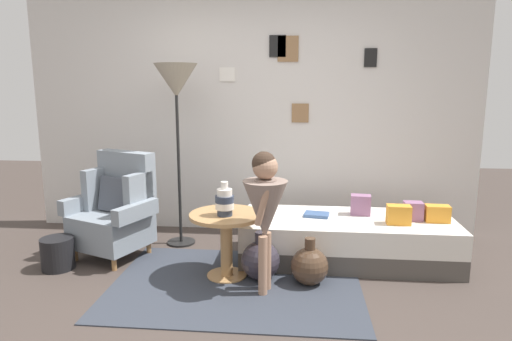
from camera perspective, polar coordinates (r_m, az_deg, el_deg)
The scene contains 17 objects.
ground_plane at distance 3.36m, azimuth -4.28°, elevation -17.50°, with size 12.00×12.00×0.00m, color #423833.
gallery_wall at distance 4.90m, azimuth -0.63°, elevation 7.44°, with size 4.80×0.12×2.60m.
rug at distance 3.76m, azimuth -2.51°, elevation -14.13°, with size 1.99×1.45×0.01m, color #333842.
armchair at distance 4.43m, azimuth -17.25°, elevation -4.77°, with size 0.89×0.79×0.97m.
daybed at distance 4.25m, azimuth 11.42°, elevation -8.50°, with size 1.90×0.81×0.40m.
pillow_head at distance 4.29m, azimuth 21.91°, elevation -5.07°, with size 0.20×0.12×0.15m, color orange.
pillow_mid at distance 4.27m, azimuth 19.20°, elevation -4.86°, with size 0.16×0.12×0.17m, color gray.
pillow_back at distance 4.11m, azimuth 17.56°, elevation -5.34°, with size 0.20×0.12×0.17m, color orange.
pillow_extra at distance 4.31m, azimuth 13.05°, elevation -4.25°, with size 0.18×0.12×0.19m, color gray.
side_table at distance 3.77m, azimuth -3.77°, elevation -7.66°, with size 0.61×0.61×0.55m.
vase_striped at distance 3.64m, azimuth -3.98°, elevation -3.93°, with size 0.15×0.15×0.28m.
floor_lamp at distance 4.45m, azimuth -10.04°, elevation 10.30°, with size 0.42×0.42×1.79m.
person_child at distance 3.39m, azimuth 1.14°, elevation -4.30°, with size 0.34×0.34×1.11m.
book_on_daybed at distance 4.20m, azimuth 7.65°, elevation -5.54°, with size 0.22×0.16×0.03m, color #3D5B8B.
demijohn_near at distance 3.80m, azimuth 0.57°, elevation -11.23°, with size 0.32×0.32×0.41m.
demijohn_far at distance 3.74m, azimuth 6.76°, elevation -11.85°, with size 0.30×0.30×0.39m.
magazine_basket at distance 4.37m, azimuth -23.74°, elevation -9.55°, with size 0.28×0.28×0.28m, color black.
Camera 1 is at (0.52, -2.91, 1.59)m, focal length 31.71 mm.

